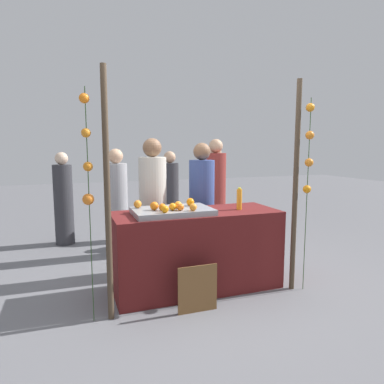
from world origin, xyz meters
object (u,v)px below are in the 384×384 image
(vendor_left, at_px, (153,212))
(vendor_right, at_px, (202,210))
(orange_0, at_px, (162,207))
(juice_bottle, at_px, (239,199))
(orange_1, at_px, (180,207))
(stall_counter, at_px, (197,250))
(chalkboard_sign, at_px, (197,289))

(vendor_left, distance_m, vendor_right, 0.65)
(orange_0, xyz_separation_m, juice_bottle, (0.93, 0.08, 0.02))
(orange_0, relative_size, orange_1, 1.02)
(vendor_left, relative_size, vendor_right, 1.03)
(vendor_left, bearing_deg, stall_counter, -60.50)
(stall_counter, xyz_separation_m, vendor_left, (-0.35, 0.61, 0.35))
(juice_bottle, xyz_separation_m, vendor_left, (-0.85, 0.66, -0.21))
(vendor_left, bearing_deg, orange_1, -82.89)
(chalkboard_sign, xyz_separation_m, vendor_right, (0.50, 1.16, 0.54))
(juice_bottle, bearing_deg, stall_counter, 174.87)
(stall_counter, relative_size, vendor_right, 1.12)
(chalkboard_sign, relative_size, vendor_left, 0.28)
(vendor_left, bearing_deg, vendor_right, 0.36)
(orange_1, bearing_deg, orange_0, 162.97)
(orange_1, height_order, vendor_left, vendor_left)
(orange_0, height_order, vendor_right, vendor_right)
(juice_bottle, relative_size, chalkboard_sign, 0.53)
(vendor_left, bearing_deg, orange_0, -96.10)
(stall_counter, bearing_deg, vendor_left, 119.50)
(orange_0, distance_m, vendor_left, 0.77)
(vendor_right, bearing_deg, chalkboard_sign, -113.30)
(stall_counter, height_order, chalkboard_sign, stall_counter)
(stall_counter, distance_m, chalkboard_sign, 0.62)
(stall_counter, relative_size, juice_bottle, 7.27)
(vendor_left, bearing_deg, juice_bottle, -37.76)
(stall_counter, bearing_deg, orange_0, -163.25)
(vendor_right, bearing_deg, orange_0, -134.40)
(orange_1, distance_m, chalkboard_sign, 0.83)
(juice_bottle, relative_size, vendor_left, 0.15)
(stall_counter, height_order, vendor_left, vendor_left)
(juice_bottle, distance_m, vendor_left, 1.09)
(stall_counter, distance_m, vendor_right, 0.76)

